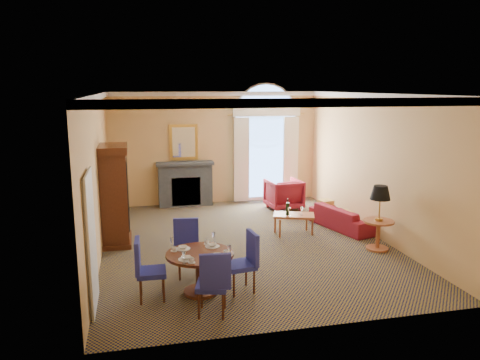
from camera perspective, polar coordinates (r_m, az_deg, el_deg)
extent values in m
plane|color=#111336|center=(10.27, 0.62, -7.67)|extent=(7.50, 7.50, 0.00)
cube|color=tan|center=(13.50, -3.07, 3.90)|extent=(6.00, 0.04, 3.20)
cube|color=tan|center=(9.63, -16.99, 0.40)|extent=(0.04, 7.50, 3.20)
cube|color=tan|center=(10.95, 16.10, 1.72)|extent=(0.04, 7.50, 3.20)
cube|color=silver|center=(9.71, 0.67, 10.48)|extent=(6.00, 7.50, 0.04)
cube|color=silver|center=(9.71, 0.66, 10.13)|extent=(6.00, 7.50, 0.12)
cube|color=silver|center=(7.45, -17.68, -7.34)|extent=(0.08, 0.90, 2.06)
cube|color=#3E4349|center=(13.35, -6.69, -0.60)|extent=(1.50, 0.40, 1.20)
cube|color=#3E4349|center=(13.20, -6.73, 2.09)|extent=(1.60, 0.46, 0.08)
cube|color=gold|center=(13.32, -6.88, 4.61)|extent=(0.80, 0.04, 1.00)
cube|color=white|center=(13.30, -6.87, 4.60)|extent=(0.64, 0.02, 0.84)
cube|color=silver|center=(13.86, 3.09, 2.64)|extent=(1.90, 0.04, 2.50)
cube|color=#81A6D9|center=(13.85, 3.10, 2.63)|extent=(1.70, 0.02, 2.30)
cylinder|color=silver|center=(13.73, 3.15, 7.80)|extent=(1.90, 0.04, 1.90)
cube|color=beige|center=(13.56, 0.18, 2.46)|extent=(0.45, 0.06, 2.45)
cube|color=beige|center=(13.97, 6.19, 2.66)|extent=(0.45, 0.06, 2.45)
cube|color=beige|center=(13.60, 3.29, 8.40)|extent=(2.00, 0.08, 0.30)
cube|color=#3F1C0E|center=(10.38, -15.01, -2.17)|extent=(0.54, 0.99, 1.98)
cube|color=#3F1C0E|center=(10.19, -15.32, 3.69)|extent=(0.61, 1.09, 0.16)
cube|color=#3F1C0E|center=(10.63, -14.75, -7.11)|extent=(0.61, 1.09, 0.10)
cylinder|color=#3F1C0E|center=(7.70, -4.93, -9.01)|extent=(1.11, 1.11, 0.05)
cylinder|color=#3F1C0E|center=(7.83, -4.88, -11.40)|extent=(0.15, 0.15, 0.65)
cylinder|color=#3F1C0E|center=(7.95, -4.85, -13.38)|extent=(0.55, 0.55, 0.06)
cylinder|color=silver|center=(7.96, -3.40, -8.09)|extent=(0.25, 0.25, 0.01)
imported|color=silver|center=(7.95, -3.40, -7.92)|extent=(0.15, 0.15, 0.04)
imported|color=silver|center=(8.08, -4.05, -7.53)|extent=(0.09, 0.09, 0.07)
cylinder|color=silver|center=(7.90, -6.98, -8.31)|extent=(0.25, 0.25, 0.01)
imported|color=silver|center=(7.89, -6.99, -8.14)|extent=(0.15, 0.15, 0.04)
imported|color=silver|center=(7.81, -8.06, -8.29)|extent=(0.09, 0.09, 0.07)
cylinder|color=silver|center=(7.44, -6.58, -9.57)|extent=(0.25, 0.25, 0.01)
imported|color=silver|center=(7.43, -6.58, -9.40)|extent=(0.15, 0.15, 0.04)
imported|color=silver|center=(7.29, -5.92, -9.70)|extent=(0.09, 0.09, 0.07)
cylinder|color=silver|center=(7.50, -2.76, -9.33)|extent=(0.25, 0.25, 0.01)
imported|color=silver|center=(7.49, -2.77, -9.15)|extent=(0.15, 0.15, 0.04)
imported|color=silver|center=(7.57, -1.71, -8.81)|extent=(0.09, 0.09, 0.07)
cube|color=navy|center=(8.48, -6.23, -8.69)|extent=(0.48, 0.48, 0.08)
cube|color=navy|center=(8.57, -6.59, -6.39)|extent=(0.46, 0.12, 0.54)
cylinder|color=#3F1C0E|center=(8.74, -5.07, -9.77)|extent=(0.04, 0.04, 0.41)
cylinder|color=#3F1C0E|center=(8.72, -7.43, -9.85)|extent=(0.04, 0.04, 0.41)
cylinder|color=#3F1C0E|center=(8.41, -4.91, -10.63)|extent=(0.04, 0.04, 0.41)
cylinder|color=#3F1C0E|center=(8.40, -7.36, -10.72)|extent=(0.04, 0.04, 0.41)
cube|color=navy|center=(7.11, -3.45, -12.71)|extent=(0.55, 0.55, 0.08)
cube|color=navy|center=(6.81, -3.03, -11.13)|extent=(0.46, 0.11, 0.54)
cylinder|color=#3F1C0E|center=(7.07, -5.05, -15.07)|extent=(0.04, 0.04, 0.41)
cylinder|color=#3F1C0E|center=(7.04, -2.09, -15.16)|extent=(0.04, 0.04, 0.41)
cylinder|color=#3F1C0E|center=(7.39, -4.71, -13.85)|extent=(0.04, 0.04, 0.41)
cylinder|color=#3F1C0E|center=(7.36, -1.89, -13.93)|extent=(0.04, 0.04, 0.41)
cube|color=navy|center=(7.83, 0.02, -10.37)|extent=(0.51, 0.51, 0.08)
cube|color=navy|center=(7.75, 1.55, -8.27)|extent=(0.12, 0.46, 0.54)
cylinder|color=#3F1C0E|center=(7.83, 1.73, -12.30)|extent=(0.04, 0.04, 0.41)
cylinder|color=#3F1C0E|center=(8.13, 0.75, -11.38)|extent=(0.04, 0.04, 0.41)
cylinder|color=#3F1C0E|center=(7.71, -0.75, -12.69)|extent=(0.04, 0.04, 0.41)
cylinder|color=#3F1C0E|center=(8.02, -1.65, -11.72)|extent=(0.04, 0.04, 0.41)
cube|color=navy|center=(7.69, -10.73, -11.00)|extent=(0.46, 0.46, 0.08)
cube|color=navy|center=(7.57, -12.39, -9.04)|extent=(0.09, 0.45, 0.54)
cylinder|color=#3F1C0E|center=(7.95, -11.99, -12.20)|extent=(0.04, 0.04, 0.41)
cylinder|color=#3F1C0E|center=(7.62, -12.01, -13.26)|extent=(0.04, 0.04, 0.41)
cylinder|color=#3F1C0E|center=(7.95, -9.38, -12.10)|extent=(0.04, 0.04, 0.41)
cylinder|color=#3F1C0E|center=(7.62, -9.28, -13.15)|extent=(0.04, 0.04, 0.41)
imported|color=maroon|center=(11.50, 12.49, -4.48)|extent=(1.18, 1.93, 0.53)
imported|color=maroon|center=(12.99, 5.35, -1.73)|extent=(0.98, 1.00, 0.83)
cube|color=#A75632|center=(10.83, 6.58, -4.30)|extent=(1.04, 0.79, 0.05)
cylinder|color=#A75632|center=(10.60, 4.88, -5.93)|extent=(0.05, 0.05, 0.41)
cylinder|color=#A75632|center=(10.86, 8.82, -5.61)|extent=(0.05, 0.05, 0.41)
cylinder|color=#A75632|center=(10.94, 4.30, -5.37)|extent=(0.05, 0.05, 0.41)
cylinder|color=#A75632|center=(11.19, 8.12, -5.08)|extent=(0.05, 0.05, 0.41)
cylinder|color=#A75632|center=(10.11, 16.55, -4.86)|extent=(0.63, 0.63, 0.04)
cylinder|color=#A75632|center=(10.20, 16.45, -6.55)|extent=(0.08, 0.08, 0.59)
cylinder|color=#A75632|center=(10.29, 16.37, -8.00)|extent=(0.46, 0.46, 0.04)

